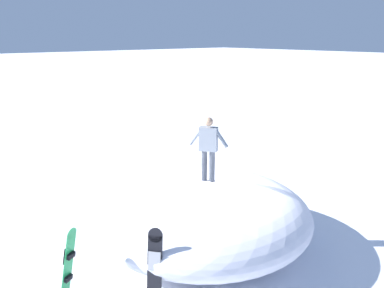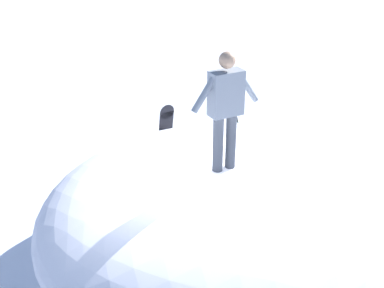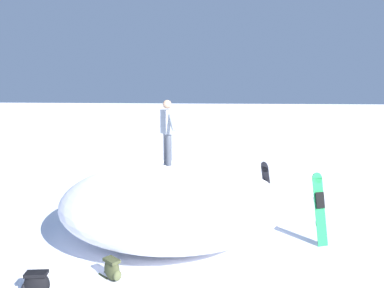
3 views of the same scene
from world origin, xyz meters
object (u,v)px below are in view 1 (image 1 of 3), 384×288
(snowboarder_standing, at_px, (208,145))
(backpack_near, at_px, (172,183))
(snowboard_secondary_upright, at_px, (155,269))
(snowboard_primary_upright, at_px, (69,263))
(backpack_far, at_px, (161,199))

(snowboarder_standing, relative_size, backpack_near, 2.38)
(snowboard_secondary_upright, height_order, backpack_near, snowboard_secondary_upright)
(snowboard_primary_upright, xyz_separation_m, backpack_near, (-5.17, -3.34, -0.62))
(snowboard_primary_upright, xyz_separation_m, snowboard_secondary_upright, (-1.18, 1.30, 0.02))
(backpack_far, bearing_deg, snowboard_primary_upright, 31.70)
(backpack_near, bearing_deg, snowboard_secondary_upright, 49.31)
(snowboard_primary_upright, bearing_deg, backpack_near, -147.15)
(backpack_near, bearing_deg, snowboard_primary_upright, 32.85)
(snowboarder_standing, height_order, snowboard_secondary_upright, snowboarder_standing)
(snowboarder_standing, bearing_deg, backpack_far, -99.20)
(snowboarder_standing, distance_m, snowboard_secondary_upright, 3.29)
(snowboard_primary_upright, bearing_deg, snowboard_secondary_upright, 132.11)
(snowboard_primary_upright, bearing_deg, backpack_far, -148.30)
(snowboarder_standing, relative_size, snowboard_primary_upright, 0.97)
(snowboard_primary_upright, height_order, backpack_near, snowboard_primary_upright)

